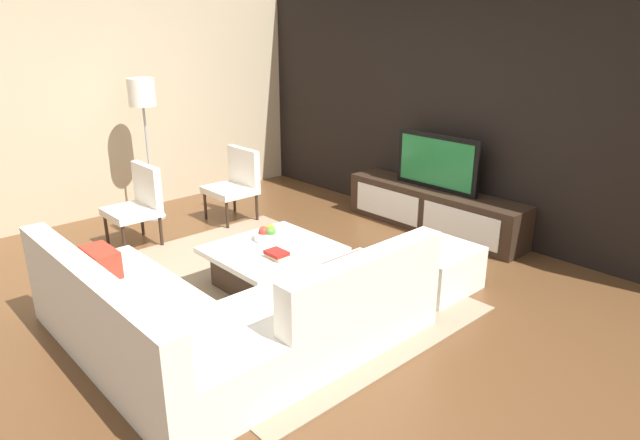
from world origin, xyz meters
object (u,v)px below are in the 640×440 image
floor_lamp (143,102)px  accent_chair_far (236,180)px  ottoman (432,267)px  media_console (433,209)px  coffee_table (273,265)px  fruit_bowl (269,234)px  accent_chair_near (139,201)px  sectional_couch (219,318)px  television (437,162)px  book_stack (277,254)px

floor_lamp → accent_chair_far: 1.41m
ottoman → media_console: bearing=126.2°
coffee_table → fruit_bowl: size_ratio=3.78×
media_console → accent_chair_near: size_ratio=2.59×
sectional_couch → coffee_table: size_ratio=2.21×
television → floor_lamp: 3.48m
sectional_couch → fruit_bowl: bearing=126.3°
television → accent_chair_near: television is taller
ottoman → book_stack: bearing=-124.2°
fruit_bowl → media_console: bearing=82.8°
fruit_bowl → book_stack: (0.39, -0.21, -0.02)m
floor_lamp → fruit_bowl: floor_lamp is taller
accent_chair_far → book_stack: accent_chair_far is taller
sectional_couch → book_stack: (-0.39, 0.85, 0.13)m
sectional_couch → accent_chair_far: bearing=143.0°
television → sectional_couch: size_ratio=0.46×
fruit_bowl → ottoman: bearing=38.8°
fruit_bowl → accent_chair_far: (-1.62, 0.75, 0.06)m
book_stack → accent_chair_far: bearing=154.5°
television → accent_chair_near: 3.33m
ottoman → accent_chair_far: 2.83m
media_console → accent_chair_near: accent_chair_near is taller
media_console → floor_lamp: floor_lamp is taller
media_console → ottoman: 1.54m
sectional_couch → floor_lamp: (-3.12, 1.05, 1.16)m
television → sectional_couch: bearing=-81.3°
accent_chair_near → book_stack: bearing=2.9°
coffee_table → accent_chair_far: bearing=154.8°
sectional_couch → accent_chair_near: (-2.42, 0.55, 0.21)m
media_console → fruit_bowl: (-0.28, -2.20, 0.18)m
sectional_couch → accent_chair_near: accent_chair_near is taller
sectional_couch → media_console: bearing=98.7°
book_stack → television: bearing=92.7°
ottoman → accent_chair_far: accent_chair_far is taller
coffee_table → book_stack: size_ratio=5.13×
accent_chair_near → fruit_bowl: accent_chair_near is taller
media_console → fruit_bowl: fruit_bowl is taller
book_stack → ottoman: bearing=55.8°
accent_chair_far → media_console: bearing=37.4°
media_console → floor_lamp: (-2.61, -2.22, 1.19)m
book_stack → sectional_couch: bearing=-65.5°
sectional_couch → ottoman: sectional_couch is taller
sectional_couch → television: bearing=98.7°
media_console → accent_chair_far: 2.40m
sectional_couch → ottoman: 2.06m
television → book_stack: television is taller
accent_chair_near → fruit_bowl: bearing=11.8°
coffee_table → accent_chair_far: 2.01m
television → floor_lamp: size_ratio=0.64×
fruit_bowl → sectional_couch: bearing=-53.7°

